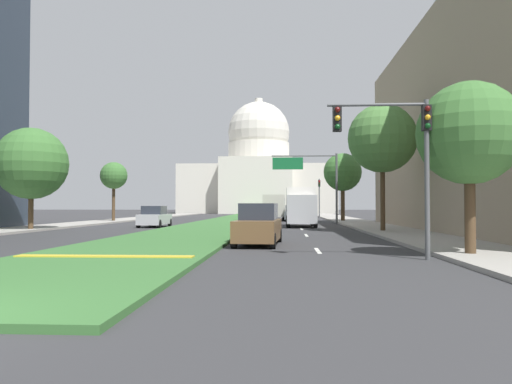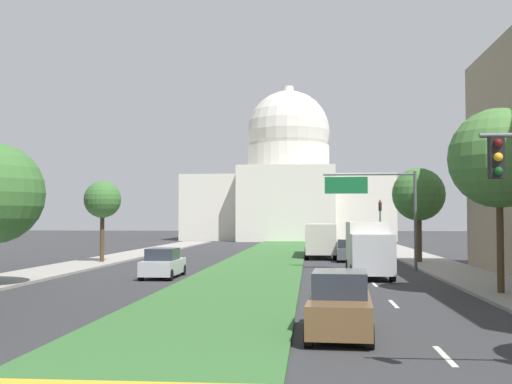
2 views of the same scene
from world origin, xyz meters
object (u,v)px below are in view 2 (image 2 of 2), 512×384
object	(u,v)px
capitol_building	(288,186)
sedan_distant	(348,251)
street_tree_right_far	(419,195)
box_truck_delivery	(369,248)
city_bus	(320,237)
overhead_guide_sign	(380,199)
street_tree_right_mid	(499,158)
street_tree_left_far	(102,200)
sedan_lead_stopped	(340,306)
traffic_light_far_right	(380,220)
sedan_midblock	(163,264)

from	to	relation	value
capitol_building	sedan_distant	bearing A→B (deg)	-83.18
street_tree_right_far	box_truck_delivery	xyz separation A→B (m)	(-4.84, -11.86, -3.54)
capitol_building	city_bus	bearing A→B (deg)	-84.86
overhead_guide_sign	street_tree_right_far	world-z (taller)	street_tree_right_far
street_tree_right_mid	box_truck_delivery	distance (m)	10.80
street_tree_left_far	sedan_lead_stopped	world-z (taller)	street_tree_left_far
street_tree_left_far	street_tree_right_mid	bearing A→B (deg)	-37.57
overhead_guide_sign	street_tree_right_mid	distance (m)	13.86
traffic_light_far_right	sedan_lead_stopped	xyz separation A→B (m)	(-5.76, -42.60, -2.46)
overhead_guide_sign	box_truck_delivery	size ratio (longest dim) A/B	1.02
street_tree_right_mid	sedan_lead_stopped	xyz separation A→B (m)	(-7.48, -10.16, -5.20)
capitol_building	overhead_guide_sign	size ratio (longest dim) A/B	5.17
sedan_distant	city_bus	size ratio (longest dim) A/B	0.42
overhead_guide_sign	sedan_distant	world-z (taller)	overhead_guide_sign
sedan_lead_stopped	sedan_distant	bearing A→B (deg)	86.27
box_truck_delivery	street_tree_left_far	bearing A→B (deg)	152.36
street_tree_right_far	box_truck_delivery	world-z (taller)	street_tree_right_far
city_bus	street_tree_left_far	bearing A→B (deg)	-149.17
overhead_guide_sign	street_tree_right_far	distance (m)	8.05
street_tree_right_far	box_truck_delivery	bearing A→B (deg)	-112.20
street_tree_right_far	overhead_guide_sign	bearing A→B (deg)	-117.29
overhead_guide_sign	capitol_building	bearing A→B (deg)	97.13
sedan_midblock	city_bus	world-z (taller)	city_bus
traffic_light_far_right	street_tree_right_far	size ratio (longest dim) A/B	0.72
street_tree_right_far	sedan_distant	world-z (taller)	street_tree_right_far
capitol_building	sedan_distant	size ratio (longest dim) A/B	7.30
sedan_lead_stopped	sedan_midblock	bearing A→B (deg)	118.05
traffic_light_far_right	overhead_guide_sign	size ratio (longest dim) A/B	0.80
street_tree_left_far	sedan_midblock	xyz separation A→B (m)	(7.35, -11.26, -4.02)
capitol_building	overhead_guide_sign	xyz separation A→B (m)	(8.19, -65.49, -4.34)
sedan_lead_stopped	capitol_building	bearing A→B (deg)	92.91
overhead_guide_sign	city_bus	world-z (taller)	overhead_guide_sign
sedan_lead_stopped	city_bus	size ratio (longest dim) A/B	0.42
traffic_light_far_right	box_truck_delivery	size ratio (longest dim) A/B	0.81
sedan_lead_stopped	sedan_midblock	world-z (taller)	sedan_lead_stopped
sedan_midblock	city_bus	xyz separation A→B (m)	(9.30, 21.20, 0.97)
street_tree_right_far	city_bus	distance (m)	11.49
capitol_building	sedan_midblock	world-z (taller)	capitol_building
traffic_light_far_right	overhead_guide_sign	distance (m)	19.35
sedan_midblock	sedan_distant	bearing A→B (deg)	53.68
street_tree_right_far	traffic_light_far_right	bearing A→B (deg)	97.55
box_truck_delivery	traffic_light_far_right	bearing A→B (deg)	82.28
traffic_light_far_right	overhead_guide_sign	xyz separation A→B (m)	(-2.08, -19.19, 1.35)
sedan_midblock	city_bus	size ratio (longest dim) A/B	0.41
overhead_guide_sign	street_tree_left_far	bearing A→B (deg)	165.35
capitol_building	sedan_midblock	bearing A→B (deg)	-93.83
street_tree_left_far	city_bus	size ratio (longest dim) A/B	0.57
overhead_guide_sign	box_truck_delivery	distance (m)	5.71
overhead_guide_sign	street_tree_left_far	size ratio (longest dim) A/B	1.03
overhead_guide_sign	street_tree_right_mid	bearing A→B (deg)	-73.98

